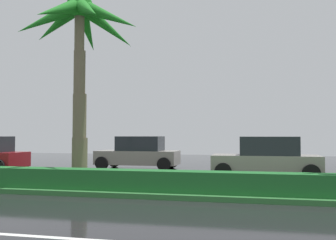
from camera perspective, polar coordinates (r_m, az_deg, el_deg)
name	(u,v)px	position (r m, az deg, el deg)	size (l,w,h in m)	color
ground_plane	(238,189)	(13.01, 10.70, -10.37)	(90.00, 42.00, 0.10)	black
median_strip	(237,189)	(12.01, 10.52, -10.45)	(85.50, 4.00, 0.15)	#2D6B33
median_hedge	(235,183)	(10.57, 10.20, -9.50)	(76.50, 0.70, 0.60)	#1E6028
palm_tree_mid_left	(80,33)	(13.82, -13.44, 12.85)	(4.54, 4.50, 6.69)	#6B5E48
car_in_traffic_second	(138,153)	(19.78, -4.56, -5.11)	(4.30, 2.02, 1.72)	gray
car_in_traffic_third	(266,158)	(15.84, 14.87, -5.72)	(4.30, 2.02, 1.72)	gray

